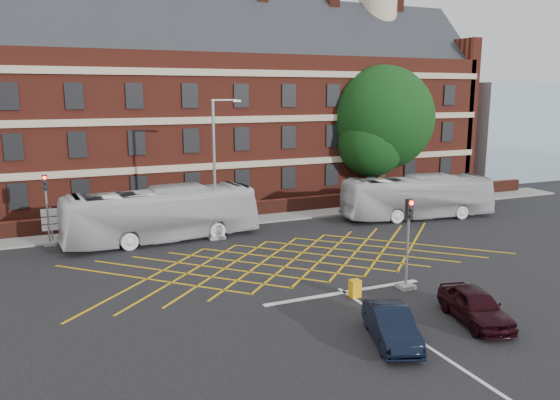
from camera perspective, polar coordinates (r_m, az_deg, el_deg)
name	(u,v)px	position (r m, az deg, el deg)	size (l,w,h in m)	color
ground	(310,270)	(28.48, 3.18, -7.33)	(120.00, 120.00, 0.00)	black
victorian_building	(198,107)	(47.76, -8.53, 9.61)	(51.00, 12.17, 20.40)	maroon
boundary_wall	(230,211)	(39.96, -5.20, -1.13)	(56.00, 0.50, 1.10)	#461B12
far_pavement	(235,220)	(39.14, -4.73, -2.12)	(60.00, 3.00, 0.12)	slate
glass_block	(503,130)	(64.69, 22.28, 6.76)	(14.00, 10.00, 10.00)	#99B2BF
box_junction_hatching	(294,259)	(30.18, 1.46, -6.22)	(11.50, 0.12, 0.02)	#CC990C
stop_line	(344,292)	(25.58, 6.74, -9.55)	(8.00, 0.30, 0.02)	silver
centre_line	(438,353)	(20.70, 16.14, -15.11)	(0.15, 14.00, 0.02)	silver
bus_left	(162,214)	(34.35, -12.25, -1.47)	(2.79, 11.94, 3.33)	silver
bus_right	(417,197)	(40.92, 14.17, 0.31)	(2.63, 11.24, 3.13)	#BABABF
car_navy	(391,325)	(20.90, 11.55, -12.69)	(1.37, 3.93, 1.30)	black
car_maroon	(475,306)	(23.43, 19.73, -10.36)	(1.62, 4.03, 1.37)	black
deciduous_tree	(381,125)	(48.28, 10.54, 7.71)	(8.97, 8.97, 11.38)	black
traffic_light_near	(407,252)	(26.01, 13.15, -5.34)	(0.70, 0.70, 4.27)	slate
traffic_light_far	(48,216)	(35.38, -23.10, -1.59)	(0.70, 0.70, 4.27)	slate
street_lamp	(216,192)	(34.08, -6.71, 0.81)	(2.25, 1.00, 8.64)	slate
direction_signs	(51,221)	(35.96, -22.80, -2.00)	(1.10, 0.16, 2.20)	gray
utility_cabinet	(355,288)	(24.98, 7.84, -9.14)	(0.46, 0.40, 0.79)	#E7A10D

